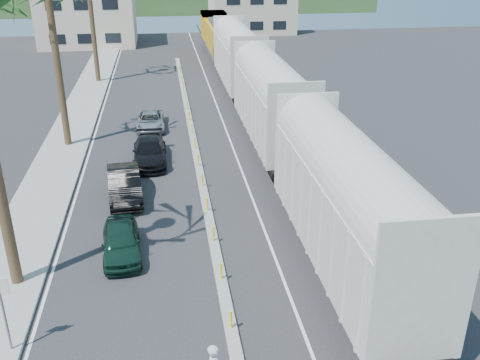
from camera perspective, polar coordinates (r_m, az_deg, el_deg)
sidewalk at (r=40.31m, az=-17.50°, el=5.04°), size 3.00×90.00×0.15m
rails at (r=43.18m, az=1.13°, el=7.33°), size 1.56×100.00×0.06m
median at (r=35.04m, az=-4.81°, el=3.31°), size 0.45×60.00×0.85m
lane_markings at (r=39.78m, az=-8.41°, el=5.56°), size 9.42×90.00×0.01m
freight_train at (r=40.30m, az=1.69°, el=10.34°), size 3.00×60.94×5.85m
street_sign at (r=18.91m, az=-24.06°, el=-11.94°), size 0.60×0.08×3.00m
buildings at (r=84.95m, az=-12.00°, el=18.07°), size 38.00×27.00×10.00m
car_lead at (r=23.65m, az=-12.55°, el=-6.39°), size 2.22×4.24×1.36m
car_second at (r=28.73m, az=-12.24°, el=-0.47°), size 2.59×5.07×1.56m
car_third at (r=33.21m, az=-9.62°, el=3.03°), size 2.02×4.95×1.44m
car_rear at (r=39.47m, az=-9.53°, el=6.23°), size 1.98×4.27×1.19m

